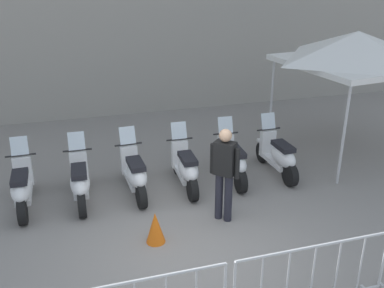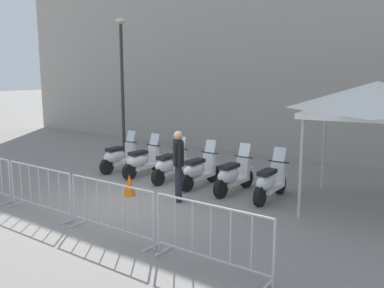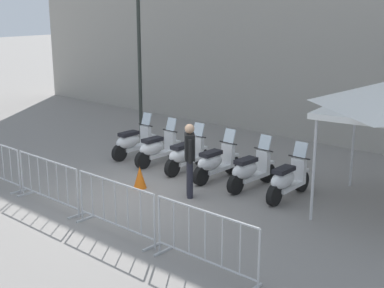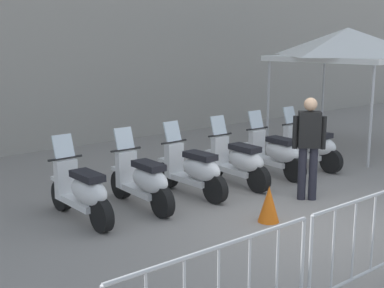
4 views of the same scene
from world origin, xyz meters
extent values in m
plane|color=gray|center=(0.00, 0.00, 0.00)|extent=(120.00, 120.00, 0.00)
cube|color=#9E998E|center=(1.13, 8.37, 5.26)|extent=(28.07, 6.12, 10.52)
cylinder|color=black|center=(-2.21, 3.19, 0.24)|extent=(0.20, 0.49, 0.48)
cylinder|color=black|center=(-2.36, 1.96, 0.24)|extent=(0.20, 0.49, 0.48)
cube|color=white|center=(-2.28, 2.58, 0.28)|extent=(0.39, 0.90, 0.10)
ellipsoid|color=white|center=(-2.32, 2.30, 0.52)|extent=(0.46, 0.88, 0.40)
cube|color=black|center=(-2.31, 2.33, 0.74)|extent=(0.35, 0.63, 0.10)
cube|color=white|center=(-2.23, 3.01, 0.55)|extent=(0.35, 0.18, 0.60)
cylinder|color=black|center=(-2.23, 3.01, 0.88)|extent=(0.56, 0.11, 0.04)
cube|color=silver|center=(-2.22, 3.06, 1.06)|extent=(0.33, 0.18, 0.35)
cube|color=white|center=(-2.21, 3.19, 0.51)|extent=(0.24, 0.34, 0.06)
cylinder|color=black|center=(-1.16, 3.00, 0.24)|extent=(0.21, 0.50, 0.48)
cylinder|color=black|center=(-1.36, 1.77, 0.24)|extent=(0.21, 0.50, 0.48)
cube|color=white|center=(-1.26, 2.39, 0.28)|extent=(0.42, 0.90, 0.10)
ellipsoid|color=white|center=(-1.30, 2.11, 0.52)|extent=(0.49, 0.89, 0.40)
cube|color=black|center=(-1.30, 2.14, 0.74)|extent=(0.37, 0.64, 0.10)
cube|color=white|center=(-1.19, 2.81, 0.55)|extent=(0.36, 0.19, 0.60)
cylinder|color=black|center=(-1.19, 2.81, 0.88)|extent=(0.56, 0.13, 0.04)
cube|color=silver|center=(-1.18, 2.86, 1.06)|extent=(0.34, 0.19, 0.35)
cube|color=white|center=(-1.16, 3.00, 0.51)|extent=(0.25, 0.35, 0.06)
cylinder|color=black|center=(-0.17, 2.88, 0.24)|extent=(0.18, 0.49, 0.48)
cylinder|color=black|center=(-0.28, 1.65, 0.24)|extent=(0.18, 0.49, 0.48)
cube|color=white|center=(-0.22, 2.26, 0.28)|extent=(0.35, 0.89, 0.10)
ellipsoid|color=white|center=(-0.25, 1.99, 0.52)|extent=(0.43, 0.87, 0.40)
cube|color=black|center=(-0.24, 2.02, 0.74)|extent=(0.33, 0.62, 0.10)
cube|color=white|center=(-0.18, 2.70, 0.55)|extent=(0.35, 0.17, 0.60)
cylinder|color=black|center=(-0.18, 2.70, 0.88)|extent=(0.56, 0.08, 0.04)
cube|color=silver|center=(-0.18, 2.75, 1.06)|extent=(0.33, 0.17, 0.35)
cube|color=white|center=(-0.17, 2.88, 0.51)|extent=(0.23, 0.34, 0.06)
cylinder|color=black|center=(0.91, 2.71, 0.24)|extent=(0.21, 0.50, 0.48)
cylinder|color=black|center=(0.71, 1.49, 0.24)|extent=(0.21, 0.50, 0.48)
cube|color=white|center=(0.81, 2.10, 0.28)|extent=(0.41, 0.90, 0.10)
ellipsoid|color=white|center=(0.77, 1.82, 0.52)|extent=(0.49, 0.89, 0.40)
cube|color=black|center=(0.77, 1.85, 0.74)|extent=(0.37, 0.64, 0.10)
cube|color=white|center=(0.88, 2.53, 0.55)|extent=(0.36, 0.19, 0.60)
cylinder|color=black|center=(0.88, 2.53, 0.88)|extent=(0.56, 0.12, 0.04)
cube|color=silver|center=(0.88, 2.58, 1.06)|extent=(0.34, 0.19, 0.35)
cube|color=white|center=(0.91, 2.71, 0.51)|extent=(0.25, 0.35, 0.06)
cylinder|color=black|center=(1.96, 2.62, 0.24)|extent=(0.23, 0.50, 0.48)
cylinder|color=black|center=(1.73, 1.40, 0.24)|extent=(0.23, 0.50, 0.48)
cube|color=white|center=(1.85, 2.01, 0.28)|extent=(0.44, 0.90, 0.10)
ellipsoid|color=white|center=(1.80, 1.73, 0.52)|extent=(0.51, 0.89, 0.40)
cube|color=black|center=(1.80, 1.76, 0.74)|extent=(0.39, 0.64, 0.10)
cube|color=white|center=(1.93, 2.43, 0.55)|extent=(0.36, 0.20, 0.60)
cylinder|color=black|center=(1.93, 2.43, 0.88)|extent=(0.56, 0.14, 0.04)
cube|color=silver|center=(1.94, 2.48, 1.06)|extent=(0.34, 0.20, 0.35)
cube|color=white|center=(1.96, 2.62, 0.51)|extent=(0.26, 0.35, 0.06)
cylinder|color=black|center=(2.95, 2.46, 0.24)|extent=(0.19, 0.49, 0.48)
cylinder|color=black|center=(2.81, 1.22, 0.24)|extent=(0.19, 0.49, 0.48)
cube|color=white|center=(2.88, 1.84, 0.28)|extent=(0.37, 0.89, 0.10)
ellipsoid|color=white|center=(2.85, 1.56, 0.52)|extent=(0.45, 0.87, 0.40)
cube|color=black|center=(2.85, 1.59, 0.74)|extent=(0.34, 0.63, 0.10)
cube|color=white|center=(2.93, 2.27, 0.55)|extent=(0.35, 0.18, 0.60)
cylinder|color=black|center=(2.93, 2.27, 0.88)|extent=(0.56, 0.10, 0.04)
cube|color=silver|center=(2.93, 2.32, 1.06)|extent=(0.33, 0.17, 0.35)
cube|color=white|center=(2.95, 2.46, 0.51)|extent=(0.23, 0.34, 0.06)
cube|color=#B2B5B7|center=(-2.61, -1.36, 0.02)|extent=(0.10, 0.44, 0.04)
cylinder|color=#B2B5B7|center=(-2.52, -1.37, 0.53)|extent=(0.04, 0.04, 1.05)
cylinder|color=#B2B5B7|center=(-2.87, -1.32, 0.61)|extent=(0.02, 0.02, 0.87)
cube|color=#B2B5B7|center=(-2.32, -1.40, 0.02)|extent=(0.10, 0.44, 0.04)
cube|color=#B2B5B7|center=(-0.37, -1.66, 0.02)|extent=(0.10, 0.44, 0.04)
cylinder|color=#B2B5B7|center=(-2.40, -1.39, 0.53)|extent=(0.04, 0.04, 1.05)
cylinder|color=#B2B5B7|center=(-0.29, -1.67, 0.53)|extent=(0.04, 0.04, 1.05)
cylinder|color=#B2B5B7|center=(-1.34, -1.53, 1.05)|extent=(2.12, 0.32, 0.04)
cylinder|color=#B2B5B7|center=(-1.34, -1.53, 0.18)|extent=(2.12, 0.32, 0.04)
cylinder|color=#B2B5B7|center=(-2.05, -1.43, 0.61)|extent=(0.02, 0.02, 0.87)
cylinder|color=#B2B5B7|center=(-1.70, -1.48, 0.61)|extent=(0.02, 0.02, 0.87)
cylinder|color=#B2B5B7|center=(-1.34, -1.53, 0.61)|extent=(0.02, 0.02, 0.87)
cylinder|color=#B2B5B7|center=(-0.99, -1.58, 0.61)|extent=(0.02, 0.02, 0.87)
cylinder|color=#B2B5B7|center=(-0.64, -1.62, 0.61)|extent=(0.02, 0.02, 0.87)
cube|color=#B2B5B7|center=(-0.08, -1.70, 0.02)|extent=(0.10, 0.44, 0.04)
cube|color=#B2B5B7|center=(1.87, -1.96, 0.02)|extent=(0.10, 0.44, 0.04)
cylinder|color=#B2B5B7|center=(-0.17, -1.69, 0.53)|extent=(0.04, 0.04, 1.05)
cylinder|color=#B2B5B7|center=(1.95, -1.97, 0.53)|extent=(0.04, 0.04, 1.05)
cylinder|color=#B2B5B7|center=(0.89, -1.83, 1.05)|extent=(2.12, 0.32, 0.04)
cylinder|color=#B2B5B7|center=(0.89, -1.83, 0.18)|extent=(2.12, 0.32, 0.04)
cylinder|color=#B2B5B7|center=(0.19, -1.74, 0.61)|extent=(0.02, 0.02, 0.87)
cylinder|color=#B2B5B7|center=(0.54, -1.78, 0.61)|extent=(0.02, 0.02, 0.87)
cylinder|color=#B2B5B7|center=(0.89, -1.83, 0.61)|extent=(0.02, 0.02, 0.87)
cylinder|color=#B2B5B7|center=(1.24, -1.88, 0.61)|extent=(0.02, 0.02, 0.87)
cylinder|color=#B2B5B7|center=(1.60, -1.93, 0.61)|extent=(0.02, 0.02, 0.87)
cube|color=#B2B5B7|center=(2.15, -2.00, 0.02)|extent=(0.10, 0.44, 0.04)
cube|color=#B2B5B7|center=(4.10, -2.26, 0.02)|extent=(0.10, 0.44, 0.04)
cylinder|color=#B2B5B7|center=(2.07, -1.99, 0.53)|extent=(0.04, 0.04, 1.05)
cylinder|color=#B2B5B7|center=(4.19, -2.27, 0.53)|extent=(0.04, 0.04, 1.05)
cylinder|color=#B2B5B7|center=(3.13, -2.13, 1.05)|extent=(2.12, 0.32, 0.04)
cylinder|color=#B2B5B7|center=(3.13, -2.13, 0.18)|extent=(2.12, 0.32, 0.04)
cylinder|color=#B2B5B7|center=(2.42, -2.04, 0.61)|extent=(0.02, 0.02, 0.87)
cylinder|color=#B2B5B7|center=(2.77, -2.08, 0.61)|extent=(0.02, 0.02, 0.87)
cylinder|color=#B2B5B7|center=(3.13, -2.13, 0.61)|extent=(0.02, 0.02, 0.87)
cylinder|color=#B2B5B7|center=(3.48, -2.18, 0.61)|extent=(0.02, 0.02, 0.87)
cylinder|color=#B2B5B7|center=(3.83, -2.23, 0.61)|extent=(0.02, 0.02, 0.87)
cylinder|color=#2D332D|center=(-3.64, 4.52, 2.41)|extent=(0.12, 0.12, 4.82)
ellipsoid|color=silver|center=(-3.64, 4.52, 4.94)|extent=(0.36, 0.36, 0.20)
cylinder|color=#23232D|center=(1.00, 0.58, 0.45)|extent=(0.14, 0.14, 0.90)
cylinder|color=#23232D|center=(0.89, 0.73, 0.45)|extent=(0.14, 0.14, 0.90)
cube|color=black|center=(0.94, 0.65, 1.20)|extent=(0.39, 0.42, 0.60)
sphere|color=tan|center=(0.94, 0.65, 1.62)|extent=(0.22, 0.22, 0.22)
cylinder|color=black|center=(1.08, 0.47, 1.15)|extent=(0.09, 0.09, 0.55)
cylinder|color=black|center=(0.80, 0.84, 1.15)|extent=(0.09, 0.09, 0.55)
cylinder|color=silver|center=(3.80, 0.90, 1.08)|extent=(0.06, 0.06, 2.15)
cylinder|color=silver|center=(3.80, 3.49, 1.08)|extent=(0.06, 0.06, 2.15)
cube|color=white|center=(5.09, 2.19, 2.20)|extent=(2.87, 2.87, 0.12)
pyramid|color=white|center=(5.09, 2.19, 2.58)|extent=(2.87, 2.87, 0.65)
cone|color=orange|center=(-0.41, 0.49, 0.28)|extent=(0.32, 0.32, 0.55)
camera|label=1|loc=(-2.30, -5.22, 4.22)|focal=40.20mm
camera|label=2|loc=(5.70, -7.61, 3.05)|focal=38.03mm
camera|label=3|loc=(7.38, -8.89, 4.26)|focal=49.21mm
camera|label=4|loc=(-6.65, -3.81, 2.72)|focal=49.49mm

